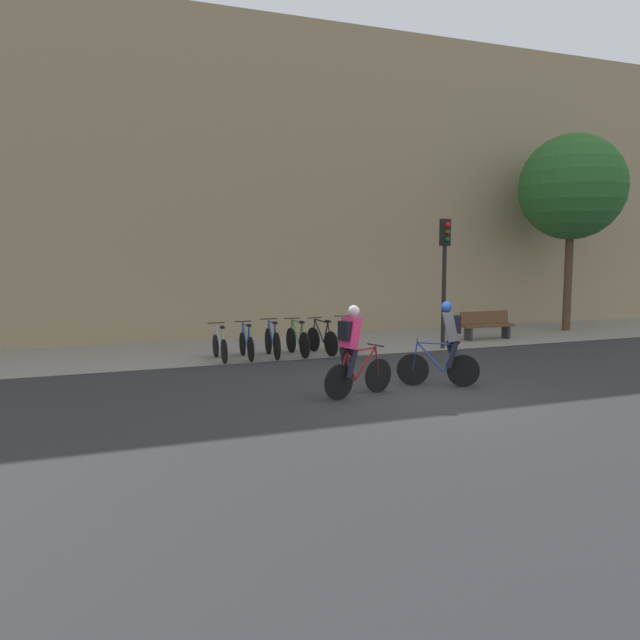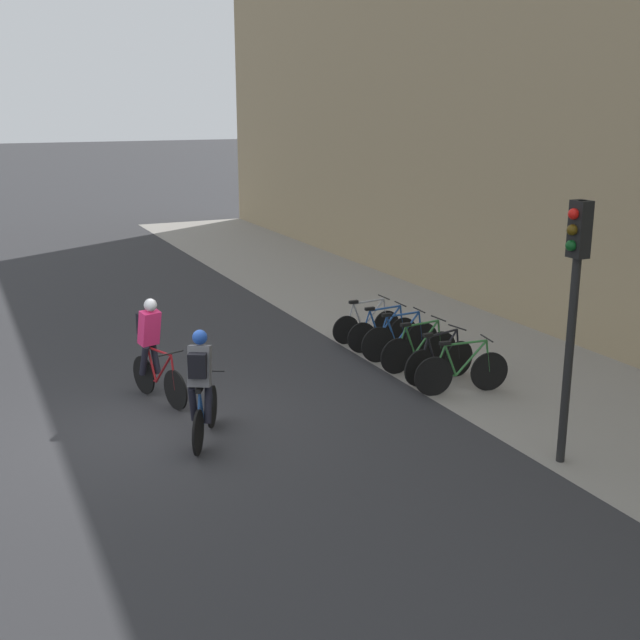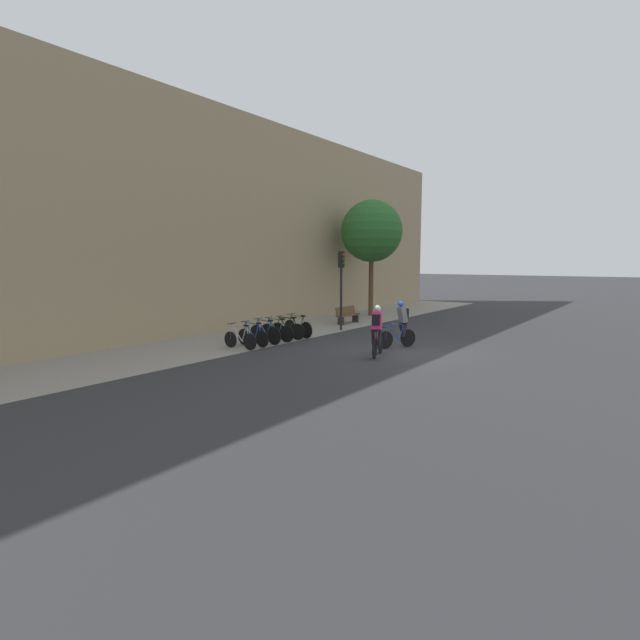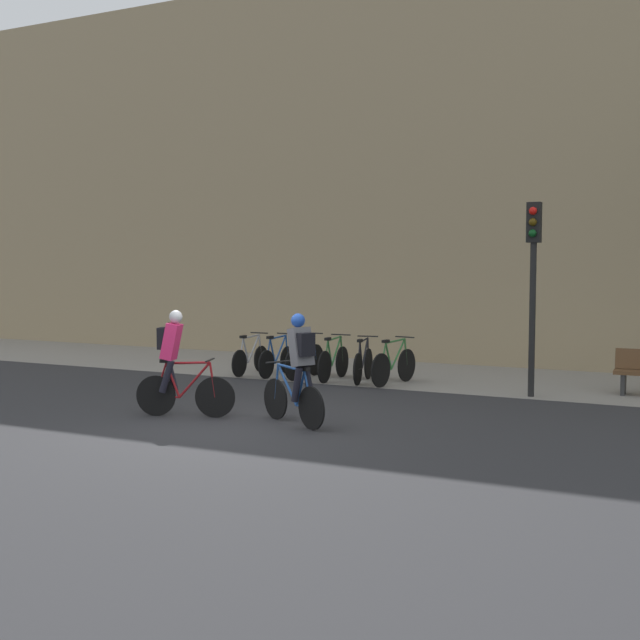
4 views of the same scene
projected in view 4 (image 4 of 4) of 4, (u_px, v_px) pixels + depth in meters
ground at (239, 425)px, 12.64m from camera, size 200.00×200.00×0.00m
kerb_strip at (392, 373)px, 18.69m from camera, size 44.00×4.50×0.01m
building_facade at (429, 164)px, 20.62m from camera, size 44.00×0.60×10.23m
cyclist_pink at (175, 360)px, 13.32m from camera, size 1.64×0.63×1.78m
cyclist_grey at (299, 366)px, 12.52m from camera, size 1.51×0.85×1.78m
parked_bike_0 at (250, 358)px, 18.46m from camera, size 0.46×1.60×0.94m
parked_bike_1 at (277, 359)px, 18.15m from camera, size 0.46×1.60×0.95m
parked_bike_2 at (305, 360)px, 17.84m from camera, size 0.46×1.68×0.99m
parked_bike_3 at (333, 362)px, 17.53m from camera, size 0.46×1.70×0.98m
parked_bike_4 at (363, 364)px, 17.22m from camera, size 0.46×1.63×0.97m
parked_bike_5 at (394, 365)px, 16.92m from camera, size 0.48×1.74×0.99m
traffic_light_pole at (533, 263)px, 15.19m from camera, size 0.26×0.30×3.71m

